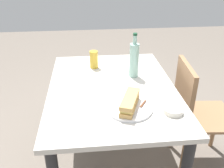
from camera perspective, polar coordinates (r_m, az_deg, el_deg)
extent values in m
plane|color=#6B6056|center=(2.11, 0.00, -18.21)|extent=(8.00, 8.00, 0.00)
cube|color=beige|center=(1.67, 0.00, -1.06)|extent=(1.14, 0.82, 0.03)
cylinder|color=#262628|center=(2.30, -10.10, -3.34)|extent=(0.06, 0.06, 0.69)
cylinder|color=#262628|center=(2.34, 7.33, -2.46)|extent=(0.06, 0.06, 0.69)
cube|color=#936B47|center=(2.00, 20.30, -6.81)|extent=(0.43, 0.43, 0.02)
cube|color=#936B47|center=(1.83, 15.95, -1.64)|extent=(0.38, 0.06, 0.40)
cylinder|color=#936B47|center=(2.32, 22.15, -8.70)|extent=(0.04, 0.04, 0.43)
cylinder|color=#936B47|center=(1.95, 15.81, -15.52)|extent=(0.04, 0.04, 0.43)
cylinder|color=#936B47|center=(2.21, 13.41, -9.21)|extent=(0.04, 0.04, 0.43)
cylinder|color=white|center=(1.43, 3.97, -5.54)|extent=(0.26, 0.26, 0.01)
cube|color=tan|center=(1.42, 4.00, -4.87)|extent=(0.24, 0.15, 0.02)
cube|color=#DBC66B|center=(1.41, 4.03, -4.13)|extent=(0.22, 0.14, 0.02)
cube|color=tan|center=(1.40, 4.06, -3.38)|extent=(0.24, 0.15, 0.02)
cube|color=silver|center=(1.39, 5.68, -6.34)|extent=(0.09, 0.06, 0.00)
cube|color=#59331E|center=(1.46, 7.01, -4.50)|extent=(0.07, 0.05, 0.01)
cylinder|color=#99C6B7|center=(1.77, 4.99, 5.29)|extent=(0.07, 0.07, 0.24)
cylinder|color=#99C6B7|center=(1.72, 5.20, 9.91)|extent=(0.03, 0.03, 0.06)
cylinder|color=#19472D|center=(1.71, 5.25, 11.11)|extent=(0.03, 0.03, 0.02)
cylinder|color=gold|center=(1.93, -4.11, 5.53)|extent=(0.06, 0.06, 0.13)
cylinder|color=silver|center=(1.44, 13.63, -5.81)|extent=(0.11, 0.11, 0.03)
cube|color=white|center=(2.04, -0.61, 4.93)|extent=(0.16, 0.16, 0.00)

